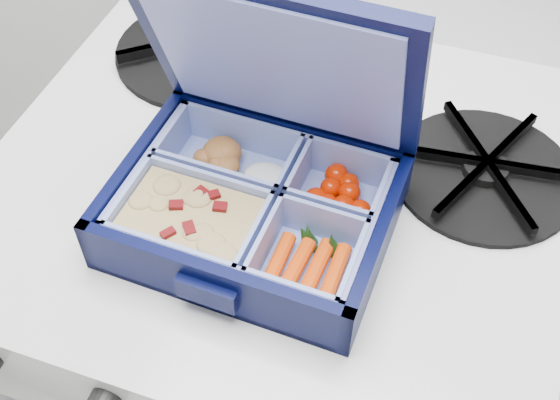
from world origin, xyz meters
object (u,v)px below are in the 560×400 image
at_px(stove, 284,354).
at_px(burner_grate, 486,167).
at_px(bento_box, 254,208).
at_px(fork, 398,145).

xyz_separation_m(stove, burner_grate, (0.18, 0.03, 0.41)).
relative_size(bento_box, fork, 1.17).
bearing_deg(fork, bento_box, -66.26).
bearing_deg(bento_box, fork, 57.60).
relative_size(stove, burner_grate, 4.73).
height_order(stove, fork, fork).
height_order(stove, bento_box, bento_box).
bearing_deg(fork, stove, -98.80).
xyz_separation_m(stove, fork, (0.10, 0.04, 0.40)).
distance_m(bento_box, fork, 0.17).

